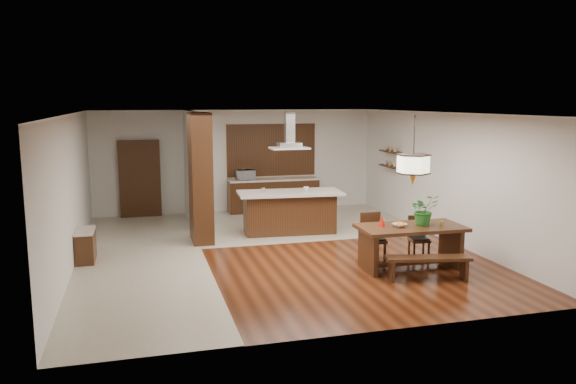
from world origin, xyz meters
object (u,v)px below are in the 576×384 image
object	(u,v)px
foliage_plant	(424,210)
pendant_lantern	(414,151)
dining_chair_left	(374,238)
island_cup	(306,189)
range_hood	(289,130)
dining_table	(411,237)
kitchen_island	(289,212)
fruit_bowl	(399,225)
dining_bench	(428,268)
microwave	(245,175)
hallway_console	(86,246)
dining_chair_right	(419,238)

from	to	relation	value
foliage_plant	pendant_lantern	bearing A→B (deg)	-175.60
pendant_lantern	foliage_plant	world-z (taller)	pendant_lantern
dining_chair_left	island_cup	xyz separation A→B (m)	(-0.57, 2.71, 0.59)
foliage_plant	dining_chair_left	bearing A→B (deg)	141.60
range_hood	dining_table	bearing A→B (deg)	-66.84
dining_chair_left	kitchen_island	xyz separation A→B (m)	(-0.97, 2.77, 0.04)
range_hood	dining_chair_left	bearing A→B (deg)	-70.80
fruit_bowl	dining_bench	bearing A→B (deg)	-71.56
fruit_bowl	range_hood	world-z (taller)	range_hood
foliage_plant	microwave	size ratio (longest dim) A/B	1.17
dining_chair_left	hallway_console	bearing A→B (deg)	166.28
dining_bench	island_cup	size ratio (longest dim) A/B	11.15
range_hood	island_cup	bearing A→B (deg)	-9.08
fruit_bowl	range_hood	xyz separation A→B (m)	(-1.20, 3.40, 1.61)
foliage_plant	dining_bench	bearing A→B (deg)	-110.79
dining_chair_right	kitchen_island	size ratio (longest dim) A/B	0.34
dining_bench	microwave	world-z (taller)	microwave
fruit_bowl	microwave	world-z (taller)	microwave
hallway_console	fruit_bowl	world-z (taller)	fruit_bowl
dining_table	range_hood	bearing A→B (deg)	113.16
hallway_console	dining_chair_right	bearing A→B (deg)	-13.24
dining_chair_right	range_hood	xyz separation A→B (m)	(-1.96, 2.79, 2.04)
fruit_bowl	hallway_console	bearing A→B (deg)	159.59
foliage_plant	island_cup	world-z (taller)	foliage_plant
dining_chair_left	range_hood	world-z (taller)	range_hood
foliage_plant	microwave	bearing A→B (deg)	110.49
dining_chair_left	dining_chair_right	distance (m)	0.99
dining_chair_left	kitchen_island	bearing A→B (deg)	110.85
dining_chair_right	dining_bench	bearing A→B (deg)	-103.58
fruit_bowl	kitchen_island	distance (m)	3.62
island_cup	kitchen_island	bearing A→B (deg)	171.51
dining_chair_left	foliage_plant	bearing A→B (deg)	-36.79
dining_table	pendant_lantern	bearing A→B (deg)	90.00
dining_chair_left	foliage_plant	world-z (taller)	foliage_plant
hallway_console	dining_chair_right	size ratio (longest dim) A/B	1.04
hallway_console	dining_bench	size ratio (longest dim) A/B	0.58
foliage_plant	kitchen_island	xyz separation A→B (m)	(-1.72, 3.37, -0.60)
range_hood	island_cup	size ratio (longest dim) A/B	6.64
range_hood	hallway_console	bearing A→B (deg)	-164.43
dining_chair_left	dining_chair_right	bearing A→B (deg)	0.53
dining_bench	island_cup	world-z (taller)	island_cup
microwave	dining_table	bearing A→B (deg)	-77.64
pendant_lantern	fruit_bowl	xyz separation A→B (m)	(-0.25, -0.01, -1.39)
island_cup	microwave	distance (m)	2.92
fruit_bowl	dining_chair_left	bearing A→B (deg)	110.62
dining_table	fruit_bowl	bearing A→B (deg)	-177.34
dining_chair_left	fruit_bowl	xyz separation A→B (m)	(0.24, -0.63, 0.38)
dining_chair_right	island_cup	xyz separation A→B (m)	(-1.56, 2.73, 0.64)
dining_bench	dining_chair_right	bearing A→B (deg)	68.36
microwave	island_cup	bearing A→B (deg)	-76.85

